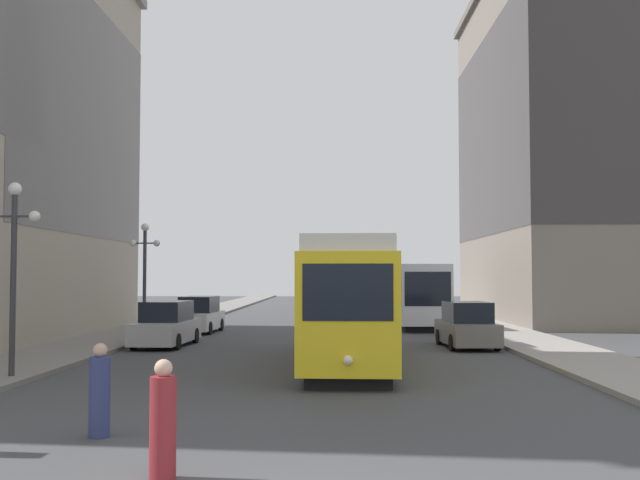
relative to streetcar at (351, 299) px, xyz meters
The scene contains 12 objects.
sidewalk_left 26.37m from the streetcar, 113.19° to the left, with size 3.41×120.00×0.15m, color gray.
sidewalk_right 25.46m from the streetcar, 72.23° to the left, with size 3.41×120.00×0.15m, color gray.
streetcar is the anchor object (origin of this frame).
transit_bus 19.55m from the streetcar, 78.33° to the left, with size 2.91×11.91×3.45m.
parked_car_left_near 9.80m from the streetcar, 139.10° to the left, with size 2.07×5.02×1.82m.
parked_car_left_mid 15.75m from the streetcar, 117.89° to the left, with size 2.08×4.56×1.82m.
parked_car_right_far 7.66m from the streetcar, 51.15° to the left, with size 2.04×4.46×1.82m.
pedestrian_crossing_near 12.11m from the streetcar, 113.02° to the right, with size 0.37×0.37×1.65m.
pedestrian_crossing_far 14.20m from the streetcar, 102.14° to the right, with size 0.37×0.37×1.67m.
lamp_post_left_near 10.20m from the streetcar, 156.38° to the right, with size 1.41×0.36×5.24m.
lamp_post_left_far 13.97m from the streetcar, 131.73° to the left, with size 1.41×0.36×5.13m.
building_right_corner 30.39m from the streetcar, 58.77° to the left, with size 11.67×22.09×22.31m.
Camera 1 is at (0.70, -8.69, 2.83)m, focal length 42.74 mm.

